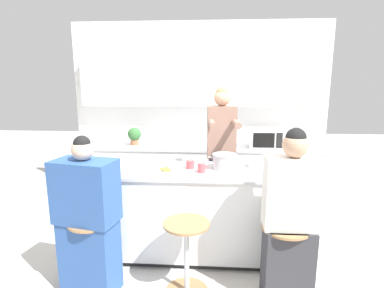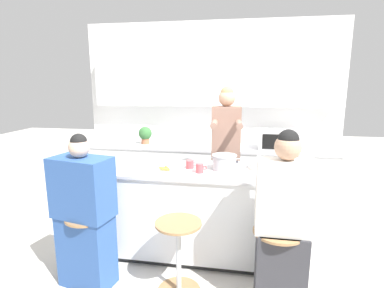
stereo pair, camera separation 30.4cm
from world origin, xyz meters
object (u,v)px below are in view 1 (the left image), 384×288
bar_stool_leftmost (94,251)px  potted_plant (134,135)px  cooking_pot (224,161)px  bar_stool_rightmost (283,258)px  person_seated_near (290,225)px  coffee_cup_near (202,168)px  kitchen_island (192,212)px  fruit_bowl (258,164)px  person_cooking (221,160)px  person_wrapped_blanket (88,222)px  bar_stool_center (187,254)px  coffee_cup_far (190,164)px  microwave (265,138)px  banana_bunch (165,169)px

bar_stool_leftmost → potted_plant: (-0.15, 2.05, 0.66)m
cooking_pot → bar_stool_rightmost: bearing=-55.1°
person_seated_near → coffee_cup_near: 0.96m
bar_stool_leftmost → cooking_pot: size_ratio=1.95×
kitchen_island → fruit_bowl: (0.68, 0.14, 0.49)m
bar_stool_rightmost → coffee_cup_near: coffee_cup_near is taller
kitchen_island → person_cooking: size_ratio=1.15×
coffee_cup_near → potted_plant: 1.85m
person_seated_near → potted_plant: person_seated_near is taller
bar_stool_leftmost → person_wrapped_blanket: (-0.03, -0.01, 0.27)m
person_seated_near → bar_stool_leftmost: bearing=179.5°
bar_stool_center → person_cooking: bearing=75.3°
bar_stool_center → coffee_cup_far: (-0.02, 0.66, 0.60)m
kitchen_island → person_seated_near: (0.83, -0.63, 0.20)m
kitchen_island → microwave: bearing=55.2°
kitchen_island → bar_stool_center: bearing=-90.0°
kitchen_island → coffee_cup_near: 0.53m
bar_stool_leftmost → banana_bunch: 0.97m
person_wrapped_blanket → person_cooking: bearing=58.4°
bar_stool_rightmost → coffee_cup_near: size_ratio=6.06×
coffee_cup_near → kitchen_island: bearing=138.0°
person_cooking → bar_stool_center: bearing=-108.1°
cooking_pot → microwave: (0.63, 1.33, 0.01)m
kitchen_island → coffee_cup_near: (0.10, -0.09, 0.51)m
person_seated_near → coffee_cup_near: bearing=143.4°
bar_stool_leftmost → potted_plant: bearing=94.1°
banana_bunch → fruit_bowl: bearing=12.7°
coffee_cup_near → banana_bunch: coffee_cup_near is taller
bar_stool_center → fruit_bowl: bearing=48.1°
person_wrapped_blanket → potted_plant: size_ratio=5.28×
person_wrapped_blanket → potted_plant: (-0.12, 2.06, 0.38)m
person_wrapped_blanket → potted_plant: 2.10m
microwave → potted_plant: size_ratio=1.79×
person_seated_near → coffee_cup_near: (-0.73, 0.54, 0.31)m
person_seated_near → fruit_bowl: size_ratio=6.95×
coffee_cup_near → potted_plant: (-1.06, 1.52, 0.05)m
bar_stool_rightmost → coffee_cup_far: bearing=140.9°
person_seated_near → potted_plant: bearing=130.9°
banana_bunch → potted_plant: size_ratio=0.53×
fruit_bowl → banana_bunch: bearing=-167.3°
bar_stool_rightmost → kitchen_island: bearing=142.1°
bar_stool_leftmost → coffee_cup_far: (0.79, 0.66, 0.60)m
bar_stool_leftmost → microwave: microwave is taller
bar_stool_rightmost → potted_plant: potted_plant is taller
kitchen_island → bar_stool_rightmost: bearing=-37.9°
bar_stool_center → person_wrapped_blanket: bearing=-178.5°
person_cooking → coffee_cup_far: size_ratio=15.44×
bar_stool_center → coffee_cup_near: (0.10, 0.52, 0.61)m
cooking_pot → bar_stool_leftmost: bearing=-149.3°
fruit_bowl → coffee_cup_near: size_ratio=1.95×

